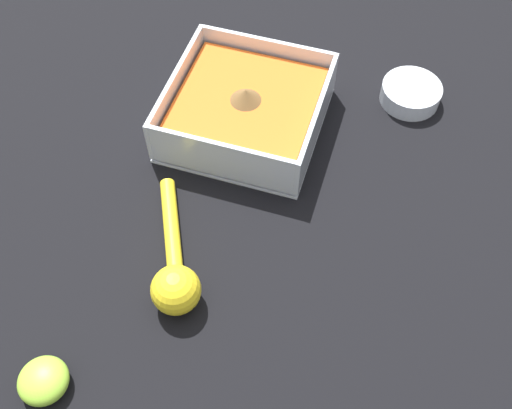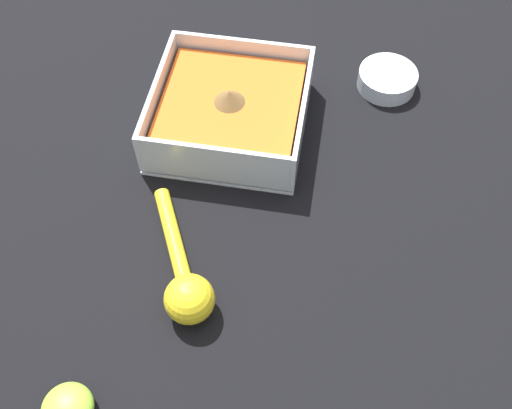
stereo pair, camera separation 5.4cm
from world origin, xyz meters
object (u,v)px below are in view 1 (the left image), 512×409
object	(u,v)px
square_dish	(246,112)
lemon_half	(43,381)
lemon_squeezer	(175,276)
spice_bowl	(411,94)

from	to	relation	value
square_dish	lemon_half	world-z (taller)	square_dish
lemon_squeezer	lemon_half	bearing A→B (deg)	-56.73
spice_bowl	square_dish	bearing A→B (deg)	119.04
spice_bowl	lemon_squeezer	world-z (taller)	lemon_squeezer
square_dish	lemon_squeezer	xyz separation A→B (m)	(-0.26, 0.00, -0.00)
spice_bowl	lemon_squeezer	bearing A→B (deg)	150.93
square_dish	spice_bowl	distance (m)	0.24
square_dish	lemon_half	size ratio (longest dim) A/B	3.79
spice_bowl	lemon_half	xyz separation A→B (m)	(-0.52, 0.29, 0.00)
square_dish	spice_bowl	world-z (taller)	square_dish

